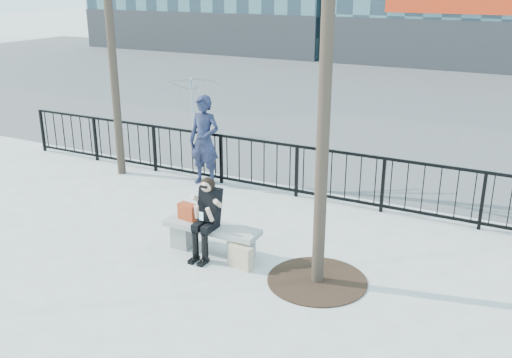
% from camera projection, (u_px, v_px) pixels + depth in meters
% --- Properties ---
extents(ground, '(120.00, 120.00, 0.00)m').
position_uv_depth(ground, '(212.00, 252.00, 9.45)').
color(ground, '#979692').
rests_on(ground, ground).
extents(street_surface, '(60.00, 23.00, 0.01)m').
position_uv_depth(street_surface, '(416.00, 96.00, 22.00)').
color(street_surface, '#474747').
rests_on(street_surface, ground).
extents(railing, '(14.00, 0.06, 1.10)m').
position_uv_depth(railing, '(288.00, 170.00, 11.77)').
color(railing, black).
rests_on(railing, ground).
extents(tree_grate, '(1.50, 1.50, 0.02)m').
position_uv_depth(tree_grate, '(317.00, 280.00, 8.53)').
color(tree_grate, black).
rests_on(tree_grate, ground).
extents(bench_main, '(1.65, 0.46, 0.49)m').
position_uv_depth(bench_main, '(212.00, 236.00, 9.34)').
color(bench_main, slate).
rests_on(bench_main, ground).
extents(seated_woman, '(0.50, 0.64, 1.34)m').
position_uv_depth(seated_woman, '(206.00, 218.00, 9.09)').
color(seated_woman, black).
rests_on(seated_woman, ground).
extents(handbag, '(0.35, 0.20, 0.27)m').
position_uv_depth(handbag, '(188.00, 212.00, 9.46)').
color(handbag, '#A83314').
rests_on(handbag, bench_main).
extents(shopping_bag, '(0.41, 0.21, 0.37)m').
position_uv_depth(shopping_bag, '(241.00, 257.00, 8.88)').
color(shopping_bag, beige).
rests_on(shopping_bag, ground).
extents(standing_man, '(0.72, 0.48, 1.96)m').
position_uv_depth(standing_man, '(204.00, 141.00, 12.28)').
color(standing_man, black).
rests_on(standing_man, ground).
extents(vendor_umbrella, '(2.32, 2.35, 1.69)m').
position_uv_depth(vendor_umbrella, '(191.00, 105.00, 16.31)').
color(vendor_umbrella, yellow).
rests_on(vendor_umbrella, ground).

